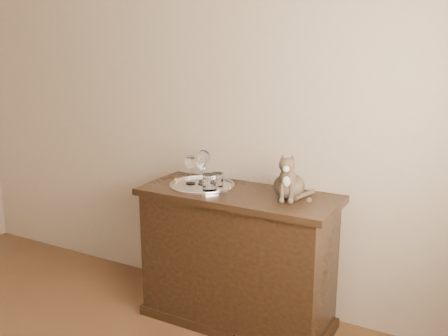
# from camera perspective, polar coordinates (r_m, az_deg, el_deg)

# --- Properties ---
(wall_back) EXTENTS (4.00, 0.10, 2.70)m
(wall_back) POSITION_cam_1_polar(r_m,az_deg,el_deg) (3.44, -4.89, 7.96)
(wall_back) COLOR #C5B094
(wall_back) RESTS_ON ground
(sideboard) EXTENTS (1.20, 0.50, 0.85)m
(sideboard) POSITION_cam_1_polar(r_m,az_deg,el_deg) (3.11, 1.58, -10.28)
(sideboard) COLOR black
(sideboard) RESTS_ON ground
(tray) EXTENTS (0.40, 0.40, 0.01)m
(tray) POSITION_cam_1_polar(r_m,az_deg,el_deg) (3.08, -2.51, -2.06)
(tray) COLOR white
(tray) RESTS_ON sideboard
(wine_glass_b) EXTENTS (0.08, 0.08, 0.21)m
(wine_glass_b) POSITION_cam_1_polar(r_m,az_deg,el_deg) (3.15, -2.33, 0.30)
(wine_glass_b) COLOR silver
(wine_glass_b) RESTS_ON tray
(wine_glass_c) EXTENTS (0.07, 0.07, 0.19)m
(wine_glass_c) POSITION_cam_1_polar(r_m,az_deg,el_deg) (3.10, -3.85, -0.14)
(wine_glass_c) COLOR white
(wine_glass_c) RESTS_ON tray
(wine_glass_d) EXTENTS (0.06, 0.06, 0.17)m
(wine_glass_d) POSITION_cam_1_polar(r_m,az_deg,el_deg) (3.09, -2.52, -0.33)
(wine_glass_d) COLOR white
(wine_glass_d) RESTS_ON tray
(tumbler_a) EXTENTS (0.09, 0.09, 0.10)m
(tumbler_a) POSITION_cam_1_polar(r_m,az_deg,el_deg) (2.96, -1.65, -1.65)
(tumbler_a) COLOR silver
(tumbler_a) RESTS_ON tray
(tumbler_c) EXTENTS (0.07, 0.07, 0.08)m
(tumbler_c) POSITION_cam_1_polar(r_m,az_deg,el_deg) (3.05, -0.79, -1.35)
(tumbler_c) COLOR white
(tumbler_c) RESTS_ON tray
(cat) EXTENTS (0.33, 0.31, 0.28)m
(cat) POSITION_cam_1_polar(r_m,az_deg,el_deg) (2.85, 7.48, -0.70)
(cat) COLOR brown
(cat) RESTS_ON sideboard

